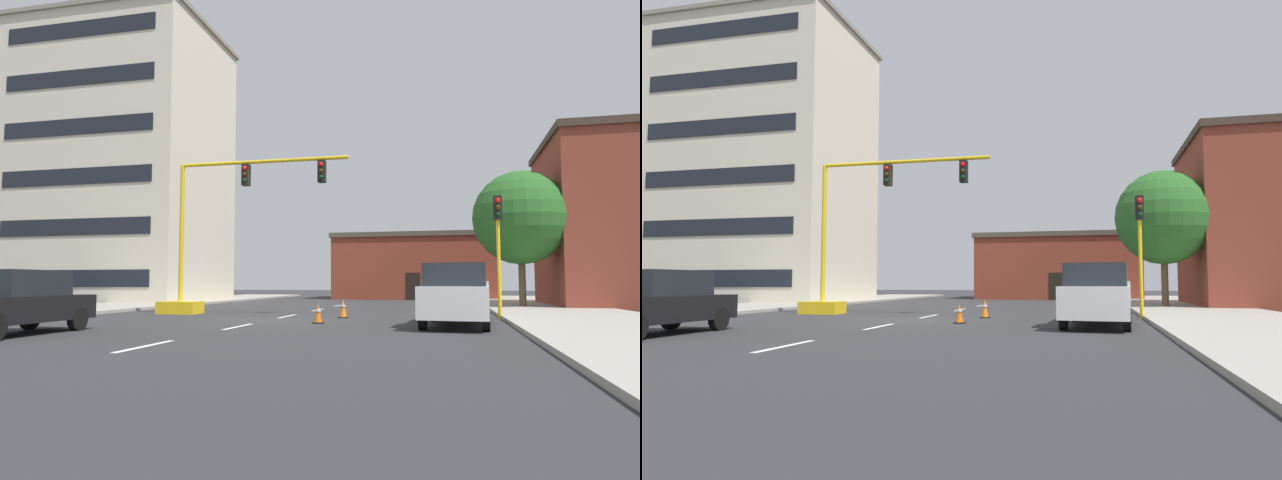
# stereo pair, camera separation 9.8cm
# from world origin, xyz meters

# --- Properties ---
(ground_plane) EXTENTS (160.00, 160.00, 0.00)m
(ground_plane) POSITION_xyz_m (0.00, 0.00, 0.00)
(ground_plane) COLOR #2D2D30
(sidewalk_left) EXTENTS (6.00, 56.00, 0.14)m
(sidewalk_left) POSITION_xyz_m (-11.51, 8.00, 0.07)
(sidewalk_left) COLOR #9E998E
(sidewalk_left) RESTS_ON ground_plane
(sidewalk_right) EXTENTS (6.00, 56.00, 0.14)m
(sidewalk_right) POSITION_xyz_m (11.51, 8.00, 0.07)
(sidewalk_right) COLOR #9E998E
(sidewalk_right) RESTS_ON ground_plane
(lane_stripe_seg_1) EXTENTS (0.16, 2.40, 0.01)m
(lane_stripe_seg_1) POSITION_xyz_m (0.00, -8.50, 0.00)
(lane_stripe_seg_1) COLOR silver
(lane_stripe_seg_1) RESTS_ON ground_plane
(lane_stripe_seg_2) EXTENTS (0.16, 2.40, 0.01)m
(lane_stripe_seg_2) POSITION_xyz_m (0.00, -3.00, 0.00)
(lane_stripe_seg_2) COLOR silver
(lane_stripe_seg_2) RESTS_ON ground_plane
(lane_stripe_seg_3) EXTENTS (0.16, 2.40, 0.01)m
(lane_stripe_seg_3) POSITION_xyz_m (0.00, 2.50, 0.00)
(lane_stripe_seg_3) COLOR silver
(lane_stripe_seg_3) RESTS_ON ground_plane
(lane_stripe_seg_4) EXTENTS (0.16, 2.40, 0.01)m
(lane_stripe_seg_4) POSITION_xyz_m (0.00, 8.00, 0.00)
(lane_stripe_seg_4) COLOR silver
(lane_stripe_seg_4) RESTS_ON ground_plane
(lane_stripe_seg_5) EXTENTS (0.16, 2.40, 0.01)m
(lane_stripe_seg_5) POSITION_xyz_m (0.00, 13.50, 0.00)
(lane_stripe_seg_5) COLOR silver
(lane_stripe_seg_5) RESTS_ON ground_plane
(building_tall_left) EXTENTS (14.06, 11.25, 20.31)m
(building_tall_left) POSITION_xyz_m (-17.18, 16.77, 10.16)
(building_tall_left) COLOR beige
(building_tall_left) RESTS_ON ground_plane
(building_brick_center) EXTENTS (13.83, 8.67, 5.56)m
(building_brick_center) POSITION_xyz_m (3.82, 29.37, 2.79)
(building_brick_center) COLOR brown
(building_brick_center) RESTS_ON ground_plane
(traffic_signal_gantry) EXTENTS (8.61, 1.20, 6.83)m
(traffic_signal_gantry) POSITION_xyz_m (-4.15, 3.18, 2.22)
(traffic_signal_gantry) COLOR yellow
(traffic_signal_gantry) RESTS_ON ground_plane
(traffic_light_pole_right) EXTENTS (0.32, 0.47, 4.80)m
(traffic_light_pole_right) POSITION_xyz_m (8.48, 2.82, 3.53)
(traffic_light_pole_right) COLOR yellow
(traffic_light_pole_right) RESTS_ON ground_plane
(tree_right_mid) EXTENTS (5.04, 5.04, 7.41)m
(tree_right_mid) POSITION_xyz_m (10.41, 11.40, 4.88)
(tree_right_mid) COLOR brown
(tree_right_mid) RESTS_ON ground_plane
(pickup_truck_white) EXTENTS (2.37, 5.53, 1.99)m
(pickup_truck_white) POSITION_xyz_m (6.80, -1.26, 0.97)
(pickup_truck_white) COLOR white
(pickup_truck_white) RESTS_ON ground_plane
(sedan_black_near_left) EXTENTS (1.88, 4.50, 1.74)m
(sedan_black_near_left) POSITION_xyz_m (-4.89, -6.89, 0.89)
(sedan_black_near_left) COLOR black
(sedan_black_near_left) RESTS_ON ground_plane
(traffic_cone_roadside_a) EXTENTS (0.36, 0.36, 0.75)m
(traffic_cone_roadside_a) POSITION_xyz_m (2.46, 2.01, 0.37)
(traffic_cone_roadside_a) COLOR black
(traffic_cone_roadside_a) RESTS_ON ground_plane
(traffic_cone_roadside_b) EXTENTS (0.36, 0.36, 0.69)m
(traffic_cone_roadside_b) POSITION_xyz_m (2.16, -1.07, 0.34)
(traffic_cone_roadside_b) COLOR black
(traffic_cone_roadside_b) RESTS_ON ground_plane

